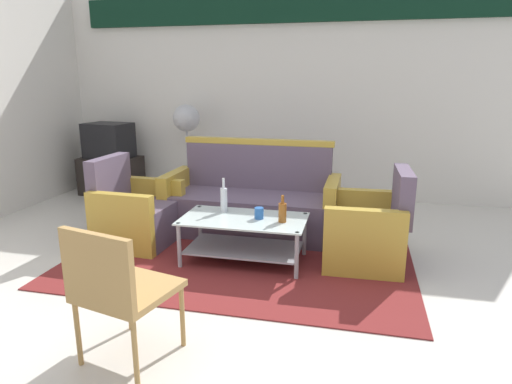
{
  "coord_description": "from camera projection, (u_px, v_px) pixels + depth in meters",
  "views": [
    {
      "loc": [
        0.89,
        -3.0,
        1.61
      ],
      "look_at": [
        0.05,
        0.62,
        0.65
      ],
      "focal_mm": 31.15,
      "sensor_mm": 36.0,
      "label": 1
    }
  ],
  "objects": [
    {
      "name": "armchair_right",
      "position": [
        367.0,
        232.0,
        3.92
      ],
      "size": [
        0.72,
        0.78,
        0.85
      ],
      "rotation": [
        0.0,
        0.0,
        1.6
      ],
      "color": "#5B4C60",
      "rests_on": "rug"
    },
    {
      "name": "television",
      "position": [
        109.0,
        140.0,
        6.2
      ],
      "size": [
        0.66,
        0.52,
        0.48
      ],
      "rotation": [
        0.0,
        0.0,
        3.0
      ],
      "color": "black",
      "rests_on": "tv_stand"
    },
    {
      "name": "bottle_brown",
      "position": [
        282.0,
        212.0,
        3.78
      ],
      "size": [
        0.07,
        0.07,
        0.24
      ],
      "color": "brown",
      "rests_on": "coffee_table"
    },
    {
      "name": "tv_stand",
      "position": [
        112.0,
        175.0,
        6.32
      ],
      "size": [
        0.8,
        0.5,
        0.52
      ],
      "primitive_type": "cube",
      "color": "black",
      "rests_on": "ground"
    },
    {
      "name": "armchair_left",
      "position": [
        136.0,
        215.0,
        4.41
      ],
      "size": [
        0.73,
        0.79,
        0.85
      ],
      "rotation": [
        0.0,
        0.0,
        -1.62
      ],
      "color": "#5B4C60",
      "rests_on": "rug"
    },
    {
      "name": "ground_plane",
      "position": [
        231.0,
        292.0,
        3.43
      ],
      "size": [
        14.0,
        14.0,
        0.0
      ],
      "primitive_type": "plane",
      "color": "beige"
    },
    {
      "name": "bottle_clear",
      "position": [
        224.0,
        199.0,
        4.07
      ],
      "size": [
        0.06,
        0.06,
        0.32
      ],
      "color": "silver",
      "rests_on": "coffee_table"
    },
    {
      "name": "cup",
      "position": [
        259.0,
        213.0,
        3.88
      ],
      "size": [
        0.08,
        0.08,
        0.1
      ],
      "primitive_type": "cylinder",
      "color": "#2659A5",
      "rests_on": "coffee_table"
    },
    {
      "name": "pedestal_fan",
      "position": [
        187.0,
        124.0,
        5.93
      ],
      "size": [
        0.36,
        0.36,
        1.27
      ],
      "color": "#2D2D33",
      "rests_on": "ground"
    },
    {
      "name": "coffee_table",
      "position": [
        244.0,
        233.0,
        3.94
      ],
      "size": [
        1.1,
        0.6,
        0.4
      ],
      "color": "silver",
      "rests_on": "rug"
    },
    {
      "name": "wicker_chair",
      "position": [
        117.0,
        285.0,
        2.46
      ],
      "size": [
        0.58,
        0.58,
        0.84
      ],
      "rotation": [
        0.0,
        0.0,
        -0.23
      ],
      "color": "#AD844C",
      "rests_on": "ground"
    },
    {
      "name": "wall_back",
      "position": [
        294.0,
        88.0,
        5.94
      ],
      "size": [
        6.52,
        0.19,
        2.8
      ],
      "color": "silver",
      "rests_on": "ground"
    },
    {
      "name": "rug",
      "position": [
        242.0,
        255.0,
        4.13
      ],
      "size": [
        3.06,
        2.12,
        0.01
      ],
      "primitive_type": "cube",
      "color": "maroon",
      "rests_on": "ground"
    },
    {
      "name": "couch",
      "position": [
        252.0,
        204.0,
        4.69
      ],
      "size": [
        1.81,
        0.77,
        0.96
      ],
      "rotation": [
        0.0,
        0.0,
        3.12
      ],
      "color": "#5B4C60",
      "rests_on": "rug"
    }
  ]
}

